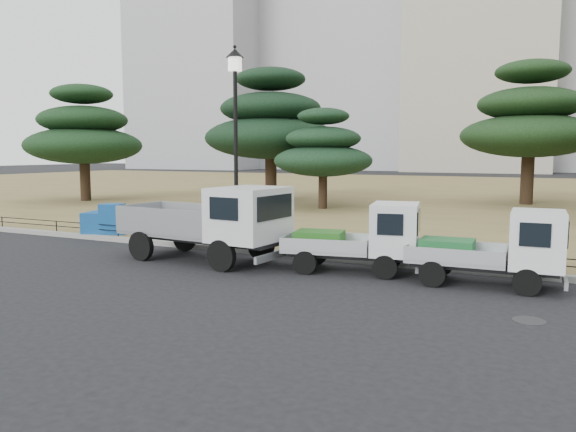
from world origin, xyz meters
The scene contains 14 objects.
ground centered at (0.00, 0.00, 0.00)m, with size 220.00×220.00×0.00m, color black.
lawn centered at (0.00, 30.60, 0.07)m, with size 120.00×56.00×0.15m, color olive.
curb centered at (0.00, 2.60, 0.08)m, with size 120.00×0.25×0.16m, color gray.
truck_large centered at (-1.93, 1.00, 1.20)m, with size 5.11×2.41×2.16m.
truck_kei_front centered at (2.36, 1.51, 0.90)m, with size 3.62×2.00×1.81m.
truck_kei_rear centered at (5.65, 1.38, 0.89)m, with size 3.47×1.59×1.79m.
street_lamp centered at (-2.24, 2.90, 4.27)m, with size 0.55×0.55×6.09m.
pipe_fence centered at (0.00, 2.75, 0.44)m, with size 38.00×0.04×0.40m.
tarp_pile centered at (-7.93, 3.32, 0.59)m, with size 1.92×1.64×1.09m.
manhole centered at (6.50, -1.20, 0.01)m, with size 0.60×0.60×0.01m, color #2D2D30.
pine_west_far centered at (-19.22, 13.26, 4.19)m, with size 6.93×6.93×7.00m.
pine_west_near centered at (-8.94, 18.11, 4.74)m, with size 7.96×7.96×7.96m.
pine_center_left centered at (-4.28, 15.04, 3.17)m, with size 5.14×5.14×5.23m.
pine_center_right centered at (5.23, 22.39, 4.81)m, with size 7.58×7.58×8.05m.
Camera 1 is at (6.87, -12.20, 3.10)m, focal length 35.00 mm.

